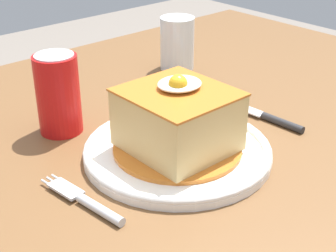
{
  "coord_description": "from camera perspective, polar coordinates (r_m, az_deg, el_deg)",
  "views": [
    {
      "loc": [
        -0.49,
        -0.56,
        1.11
      ],
      "look_at": [
        -0.07,
        -0.09,
        0.78
      ],
      "focal_mm": 53.41,
      "sensor_mm": 36.0,
      "label": 1
    }
  ],
  "objects": [
    {
      "name": "dining_table",
      "position": [
        0.88,
        -0.44,
        -5.72
      ],
      "size": [
        1.22,
        0.81,
        0.74
      ],
      "color": "brown",
      "rests_on": "ground_plane"
    },
    {
      "name": "main_plate",
      "position": [
        0.71,
        1.08,
        -2.79
      ],
      "size": [
        0.27,
        0.27,
        0.02
      ],
      "color": "white",
      "rests_on": "dining_table"
    },
    {
      "name": "sandwich_meal",
      "position": [
        0.68,
        1.12,
        0.53
      ],
      "size": [
        0.18,
        0.18,
        0.11
      ],
      "color": "#C66B23",
      "rests_on": "main_plate"
    },
    {
      "name": "fork",
      "position": [
        0.61,
        -9.07,
        -8.63
      ],
      "size": [
        0.03,
        0.14,
        0.01
      ],
      "color": "silver",
      "rests_on": "dining_table"
    },
    {
      "name": "knife",
      "position": [
        0.82,
        11.56,
        0.9
      ],
      "size": [
        0.02,
        0.17,
        0.01
      ],
      "color": "#262628",
      "rests_on": "dining_table"
    },
    {
      "name": "soda_can",
      "position": [
        0.77,
        -12.43,
        3.58
      ],
      "size": [
        0.07,
        0.07,
        0.12
      ],
      "color": "red",
      "rests_on": "dining_table"
    },
    {
      "name": "drinking_glass",
      "position": [
        1.02,
        1.05,
        9.02
      ],
      "size": [
        0.07,
        0.07,
        0.1
      ],
      "color": "gold",
      "rests_on": "dining_table"
    }
  ]
}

